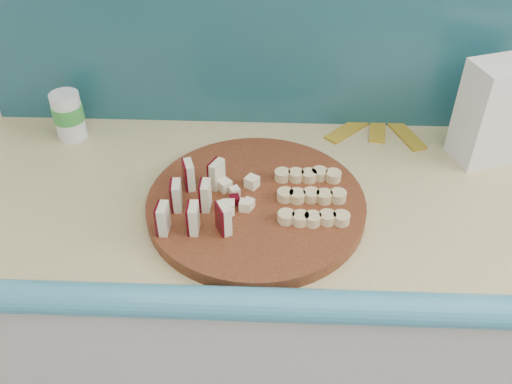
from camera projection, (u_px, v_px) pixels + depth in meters
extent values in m
cube|color=beige|center=(425.00, 335.00, 1.50)|extent=(2.20, 0.60, 0.88)
cube|color=#D8C87F|center=(465.00, 204.00, 1.21)|extent=(2.20, 0.60, 0.03)
cube|color=teal|center=(508.00, 318.00, 0.97)|extent=(2.20, 0.06, 0.03)
cube|color=teal|center=(462.00, 28.00, 1.26)|extent=(2.20, 0.02, 0.50)
cylinder|color=#451F0E|center=(256.00, 205.00, 1.16)|extent=(0.47, 0.47, 0.03)
cube|color=beige|center=(164.00, 219.00, 1.06)|extent=(0.02, 0.04, 0.06)
cube|color=#41040D|center=(158.00, 219.00, 1.06)|extent=(0.01, 0.04, 0.06)
cube|color=beige|center=(177.00, 196.00, 1.11)|extent=(0.02, 0.04, 0.06)
cube|color=#41040D|center=(172.00, 196.00, 1.11)|extent=(0.01, 0.04, 0.06)
cube|color=beige|center=(190.00, 175.00, 1.16)|extent=(0.02, 0.04, 0.06)
cube|color=#41040D|center=(185.00, 175.00, 1.16)|extent=(0.01, 0.04, 0.06)
cube|color=beige|center=(194.00, 218.00, 1.06)|extent=(0.02, 0.04, 0.06)
cube|color=#41040D|center=(189.00, 219.00, 1.06)|extent=(0.01, 0.04, 0.06)
cube|color=beige|center=(206.00, 195.00, 1.11)|extent=(0.02, 0.04, 0.06)
cube|color=#41040D|center=(201.00, 196.00, 1.11)|extent=(0.01, 0.04, 0.06)
cube|color=beige|center=(217.00, 175.00, 1.16)|extent=(0.02, 0.04, 0.06)
cube|color=#41040D|center=(212.00, 175.00, 1.16)|extent=(0.01, 0.04, 0.06)
cube|color=beige|center=(224.00, 218.00, 1.06)|extent=(0.02, 0.04, 0.06)
cube|color=#41040D|center=(219.00, 218.00, 1.06)|extent=(0.01, 0.04, 0.06)
cube|color=beige|center=(247.00, 195.00, 1.14)|extent=(0.02, 0.02, 0.02)
cube|color=beige|center=(249.00, 191.00, 1.15)|extent=(0.02, 0.02, 0.02)
cube|color=#41040D|center=(243.00, 187.00, 1.16)|extent=(0.02, 0.02, 0.02)
cube|color=beige|center=(239.00, 193.00, 1.15)|extent=(0.02, 0.02, 0.02)
cube|color=beige|center=(233.00, 196.00, 1.14)|extent=(0.02, 0.02, 0.02)
cube|color=beige|center=(232.00, 202.00, 1.13)|extent=(0.02, 0.02, 0.02)
cube|color=beige|center=(243.00, 200.00, 1.13)|extent=(0.02, 0.02, 0.02)
cube|color=beige|center=(251.00, 201.00, 1.13)|extent=(0.02, 0.02, 0.02)
cylinder|color=#D1B87F|center=(285.00, 218.00, 1.09)|extent=(0.03, 0.03, 0.02)
cylinder|color=#D1B87F|center=(299.00, 218.00, 1.09)|extent=(0.03, 0.03, 0.02)
cylinder|color=#D1B87F|center=(313.00, 218.00, 1.09)|extent=(0.03, 0.03, 0.02)
cylinder|color=#D1B87F|center=(327.00, 218.00, 1.09)|extent=(0.03, 0.03, 0.02)
cylinder|color=#D1B87F|center=(341.00, 217.00, 1.09)|extent=(0.03, 0.03, 0.02)
cylinder|color=#D1B87F|center=(284.00, 196.00, 1.14)|extent=(0.03, 0.03, 0.02)
cylinder|color=#D1B87F|center=(297.00, 196.00, 1.14)|extent=(0.03, 0.03, 0.02)
cylinder|color=#D1B87F|center=(310.00, 195.00, 1.14)|extent=(0.03, 0.03, 0.02)
cylinder|color=#D1B87F|center=(323.00, 195.00, 1.14)|extent=(0.03, 0.03, 0.02)
cylinder|color=#D1B87F|center=(336.00, 195.00, 1.15)|extent=(0.03, 0.03, 0.02)
cylinder|color=#D1B87F|center=(282.00, 175.00, 1.20)|extent=(0.03, 0.03, 0.02)
cylinder|color=#D1B87F|center=(295.00, 175.00, 1.20)|extent=(0.03, 0.03, 0.02)
cylinder|color=#D1B87F|center=(307.00, 175.00, 1.20)|extent=(0.03, 0.03, 0.02)
cylinder|color=#D1B87F|center=(320.00, 175.00, 1.20)|extent=(0.03, 0.03, 0.02)
cylinder|color=#D1B87F|center=(333.00, 175.00, 1.20)|extent=(0.03, 0.03, 0.02)
cube|color=silver|center=(494.00, 112.00, 1.24)|extent=(0.16, 0.14, 0.23)
cylinder|color=silver|center=(69.00, 116.00, 1.34)|extent=(0.07, 0.07, 0.12)
cylinder|color=#338E39|center=(68.00, 112.00, 1.33)|extent=(0.07, 0.07, 0.04)
cube|color=gold|center=(353.00, 127.00, 1.40)|extent=(0.15, 0.15, 0.01)
cube|color=gold|center=(378.00, 123.00, 1.42)|extent=(0.06, 0.18, 0.01)
cube|color=gold|center=(402.00, 130.00, 1.39)|extent=(0.10, 0.17, 0.01)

